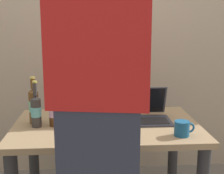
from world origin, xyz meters
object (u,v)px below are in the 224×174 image
beer_bottle_dark (54,110)px  beer_bottle_brown (36,110)px  laptop (146,113)px  coffee_mug (182,128)px  beer_bottle_green (34,105)px  person_figure (100,125)px

beer_bottle_dark → beer_bottle_brown: size_ratio=0.92×
beer_bottle_brown → laptop: bearing=8.1°
coffee_mug → beer_bottle_green: bearing=161.8°
laptop → beer_bottle_dark: (-0.62, -0.09, 0.06)m
laptop → person_figure: (-0.34, -0.68, 0.15)m
coffee_mug → person_figure: bearing=-144.7°
beer_bottle_green → coffee_mug: 0.97m
beer_bottle_green → laptop: bearing=2.3°
beer_bottle_dark → person_figure: 0.66m
beer_bottle_dark → beer_bottle_green: 0.15m
person_figure → laptop: bearing=63.6°
beer_bottle_brown → coffee_mug: beer_bottle_brown is taller
beer_bottle_dark → beer_bottle_brown: 0.11m
beer_bottle_green → beer_bottle_brown: bearing=-70.8°
beer_bottle_dark → beer_bottle_green: (-0.14, 0.06, 0.02)m
laptop → coffee_mug: (0.16, -0.33, -0.00)m
laptop → beer_bottle_green: (-0.76, -0.03, 0.08)m
beer_bottle_green → coffee_mug: (0.92, -0.30, -0.08)m
coffee_mug → laptop: bearing=115.5°
beer_bottle_green → beer_bottle_brown: 0.08m
beer_bottle_dark → beer_bottle_green: bearing=156.6°
beer_bottle_dark → coffee_mug: size_ratio=2.27×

